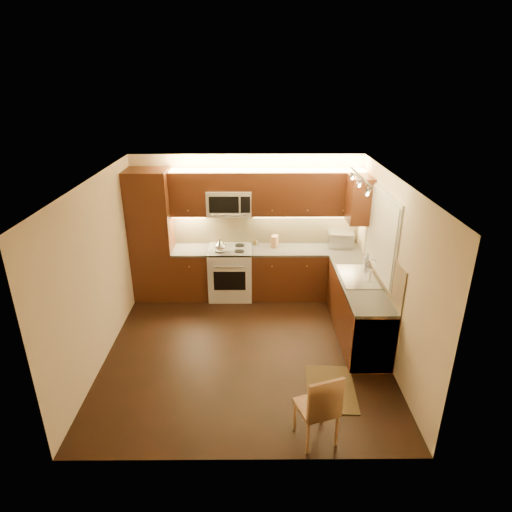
{
  "coord_description": "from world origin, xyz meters",
  "views": [
    {
      "loc": [
        0.11,
        -5.35,
        3.73
      ],
      "look_at": [
        0.15,
        0.55,
        1.25
      ],
      "focal_mm": 30.32,
      "sensor_mm": 36.0,
      "label": 1
    }
  ],
  "objects_px": {
    "stove": "(231,272)",
    "microwave": "(229,202)",
    "toaster_oven": "(341,239)",
    "soap_bottle": "(367,259)",
    "knife_block": "(275,241)",
    "sink": "(359,273)",
    "dining_chair": "(317,405)",
    "kettle": "(220,246)"
  },
  "relations": [
    {
      "from": "microwave",
      "to": "toaster_oven",
      "type": "bearing_deg",
      "value": 0.63
    },
    {
      "from": "stove",
      "to": "soap_bottle",
      "type": "distance_m",
      "value": 2.4
    },
    {
      "from": "microwave",
      "to": "dining_chair",
      "type": "bearing_deg",
      "value": -72.79
    },
    {
      "from": "microwave",
      "to": "sink",
      "type": "relative_size",
      "value": 0.88
    },
    {
      "from": "microwave",
      "to": "toaster_oven",
      "type": "relative_size",
      "value": 1.74
    },
    {
      "from": "kettle",
      "to": "soap_bottle",
      "type": "bearing_deg",
      "value": -2.75
    },
    {
      "from": "toaster_oven",
      "to": "microwave",
      "type": "bearing_deg",
      "value": -174.14
    },
    {
      "from": "microwave",
      "to": "knife_block",
      "type": "bearing_deg",
      "value": -0.61
    },
    {
      "from": "kettle",
      "to": "microwave",
      "type": "bearing_deg",
      "value": 71.83
    },
    {
      "from": "stove",
      "to": "knife_block",
      "type": "distance_m",
      "value": 0.97
    },
    {
      "from": "microwave",
      "to": "soap_bottle",
      "type": "relative_size",
      "value": 3.62
    },
    {
      "from": "sink",
      "to": "stove",
      "type": "bearing_deg",
      "value": 150.64
    },
    {
      "from": "microwave",
      "to": "kettle",
      "type": "xyz_separation_m",
      "value": [
        -0.16,
        -0.3,
        -0.68
      ]
    },
    {
      "from": "sink",
      "to": "kettle",
      "type": "xyz_separation_m",
      "value": [
        -2.16,
        0.96,
        0.06
      ]
    },
    {
      "from": "toaster_oven",
      "to": "sink",
      "type": "bearing_deg",
      "value": -83.31
    },
    {
      "from": "stove",
      "to": "toaster_oven",
      "type": "bearing_deg",
      "value": 4.56
    },
    {
      "from": "sink",
      "to": "knife_block",
      "type": "height_order",
      "value": "knife_block"
    },
    {
      "from": "stove",
      "to": "sink",
      "type": "distance_m",
      "value": 2.35
    },
    {
      "from": "toaster_oven",
      "to": "knife_block",
      "type": "bearing_deg",
      "value": -173.31
    },
    {
      "from": "toaster_oven",
      "to": "knife_block",
      "type": "height_order",
      "value": "toaster_oven"
    },
    {
      "from": "sink",
      "to": "toaster_oven",
      "type": "xyz_separation_m",
      "value": [
        -0.03,
        1.28,
        0.06
      ]
    },
    {
      "from": "soap_bottle",
      "to": "dining_chair",
      "type": "distance_m",
      "value": 3.0
    },
    {
      "from": "toaster_oven",
      "to": "soap_bottle",
      "type": "relative_size",
      "value": 2.08
    },
    {
      "from": "sink",
      "to": "microwave",
      "type": "bearing_deg",
      "value": 147.79
    },
    {
      "from": "sink",
      "to": "soap_bottle",
      "type": "height_order",
      "value": "soap_bottle"
    },
    {
      "from": "microwave",
      "to": "knife_block",
      "type": "xyz_separation_m",
      "value": [
        0.79,
        -0.01,
        -0.72
      ]
    },
    {
      "from": "knife_block",
      "to": "dining_chair",
      "type": "height_order",
      "value": "knife_block"
    },
    {
      "from": "kettle",
      "to": "soap_bottle",
      "type": "distance_m",
      "value": 2.45
    },
    {
      "from": "sink",
      "to": "knife_block",
      "type": "relative_size",
      "value": 4.13
    },
    {
      "from": "stove",
      "to": "microwave",
      "type": "height_order",
      "value": "microwave"
    },
    {
      "from": "stove",
      "to": "knife_block",
      "type": "height_order",
      "value": "knife_block"
    },
    {
      "from": "knife_block",
      "to": "dining_chair",
      "type": "bearing_deg",
      "value": -61.66
    },
    {
      "from": "toaster_oven",
      "to": "soap_bottle",
      "type": "distance_m",
      "value": 0.86
    },
    {
      "from": "microwave",
      "to": "dining_chair",
      "type": "xyz_separation_m",
      "value": [
        1.09,
        -3.51,
        -1.27
      ]
    },
    {
      "from": "stove",
      "to": "sink",
      "type": "xyz_separation_m",
      "value": [
        2.0,
        -1.12,
        0.52
      ]
    },
    {
      "from": "toaster_oven",
      "to": "soap_bottle",
      "type": "height_order",
      "value": "toaster_oven"
    },
    {
      "from": "microwave",
      "to": "toaster_oven",
      "type": "height_order",
      "value": "microwave"
    },
    {
      "from": "toaster_oven",
      "to": "soap_bottle",
      "type": "bearing_deg",
      "value": -66.38
    },
    {
      "from": "toaster_oven",
      "to": "knife_block",
      "type": "xyz_separation_m",
      "value": [
        -1.18,
        -0.03,
        -0.03
      ]
    },
    {
      "from": "microwave",
      "to": "dining_chair",
      "type": "relative_size",
      "value": 0.84
    },
    {
      "from": "kettle",
      "to": "soap_bottle",
      "type": "xyz_separation_m",
      "value": [
        2.4,
        -0.5,
        -0.03
      ]
    },
    {
      "from": "stove",
      "to": "sink",
      "type": "relative_size",
      "value": 1.07
    }
  ]
}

